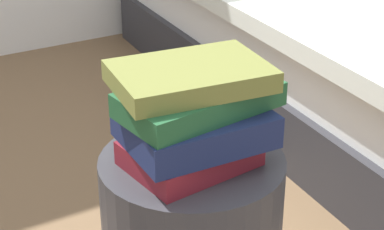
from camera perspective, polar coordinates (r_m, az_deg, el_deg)
name	(u,v)px	position (r m, az deg, el deg)	size (l,w,h in m)	color
bed	(383,28)	(2.78, 16.13, 7.16)	(1.67, 2.11, 0.62)	#2D2D33
book_maroon	(190,153)	(1.21, -0.20, -3.31)	(0.22, 0.17, 0.05)	maroon
book_navy	(195,126)	(1.20, 0.23, -0.99)	(0.25, 0.20, 0.06)	#19234C
book_forest	(200,99)	(1.18, 0.66, 1.34)	(0.28, 0.15, 0.04)	#1E512D
book_olive	(191,76)	(1.17, -0.13, 3.37)	(0.27, 0.18, 0.04)	olive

